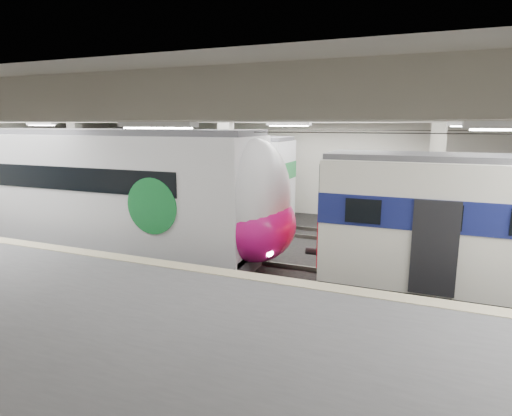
% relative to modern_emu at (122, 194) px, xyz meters
% --- Properties ---
extents(station_hall, '(36.00, 24.00, 5.75)m').
position_rel_modern_emu_xyz_m(station_hall, '(5.95, -1.74, 0.91)').
color(station_hall, black).
rests_on(station_hall, ground).
extents(modern_emu, '(14.93, 3.08, 4.76)m').
position_rel_modern_emu_xyz_m(modern_emu, '(0.00, 0.00, 0.00)').
color(modern_emu, white).
rests_on(modern_emu, ground).
extents(far_train, '(13.67, 2.86, 4.37)m').
position_rel_modern_emu_xyz_m(far_train, '(-2.06, 5.50, -0.08)').
color(far_train, white).
rests_on(far_train, ground).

